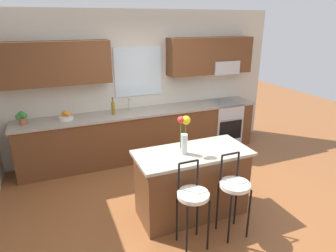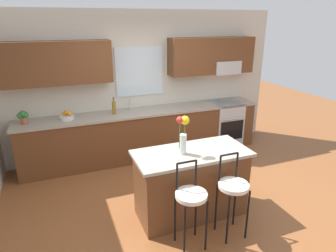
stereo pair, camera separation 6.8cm
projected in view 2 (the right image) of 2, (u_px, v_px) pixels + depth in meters
ground_plane at (181, 202)px, 4.34m from camera, size 14.00×14.00×0.00m
back_wall_assembly at (141, 76)px, 5.58m from camera, size 5.60×0.50×2.70m
counter_run at (146, 133)px, 5.67m from camera, size 4.56×0.64×0.92m
sink_faucet at (130, 103)px, 5.51m from camera, size 0.02×0.13×0.23m
oven_range at (224, 123)px, 6.24m from camera, size 0.60×0.64×0.92m
kitchen_island at (191, 183)px, 3.95m from camera, size 1.49×0.70×0.92m
bar_stool_near at (191, 199)px, 3.31m from camera, size 0.36×0.36×1.04m
bar_stool_middle at (233, 189)px, 3.50m from camera, size 0.36×0.36×1.04m
flower_vase at (183, 133)px, 3.66m from camera, size 0.16×0.11×0.50m
fruit_bowl_oranges at (67, 117)px, 5.03m from camera, size 0.24×0.24×0.16m
bottle_olive_oil at (114, 107)px, 5.28m from camera, size 0.06×0.06×0.31m
potted_plant_small at (23, 117)px, 4.77m from camera, size 0.18×0.12×0.22m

